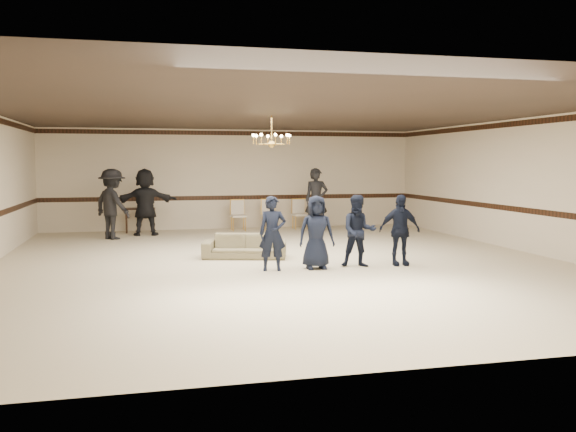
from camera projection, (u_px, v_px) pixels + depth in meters
name	position (u px, v px, depth m)	size (l,w,h in m)	color
room	(281.00, 188.00, 13.01)	(12.01, 14.01, 3.21)	#C5B798
chair_rail	(234.00, 198.00, 19.82)	(12.00, 0.02, 0.14)	black
crown_molding	(233.00, 133.00, 19.64)	(12.00, 0.02, 0.14)	black
chandelier	(272.00, 130.00, 13.86)	(0.94, 0.94, 0.89)	gold
boy_a	(273.00, 233.00, 12.05)	(0.54, 0.35, 1.48)	black
boy_b	(316.00, 232.00, 12.26)	(0.72, 0.47, 1.48)	black
boy_c	(359.00, 231.00, 12.47)	(0.72, 0.56, 1.48)	black
boy_d	(400.00, 230.00, 12.67)	(0.87, 0.36, 1.48)	black
settee	(245.00, 246.00, 13.68)	(1.85, 0.72, 0.54)	#766D4E
adult_left	(112.00, 204.00, 16.98)	(1.27, 0.73, 1.97)	black
adult_mid	(145.00, 202.00, 17.87)	(1.82, 0.58, 1.97)	black
adult_right	(316.00, 200.00, 18.66)	(0.72, 0.47, 1.97)	black
banquet_chair_left	(238.00, 216.00, 19.14)	(0.46, 0.46, 0.95)	beige
banquet_chair_mid	(270.00, 215.00, 19.37)	(0.46, 0.46, 0.95)	beige
banquet_chair_right	(300.00, 214.00, 19.60)	(0.46, 0.46, 0.95)	beige
console_table	(140.00, 220.00, 18.64)	(0.90, 0.38, 0.76)	black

